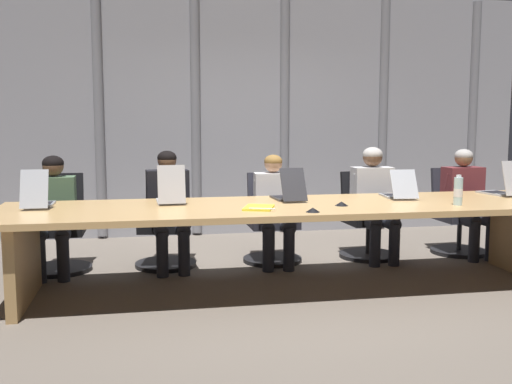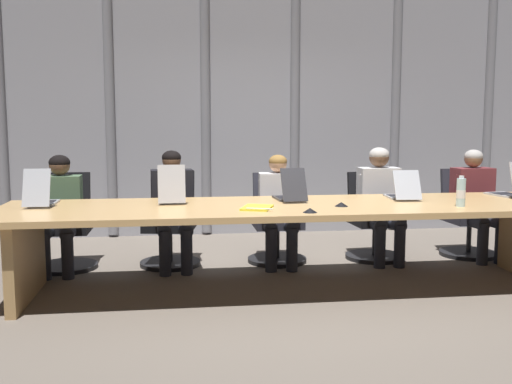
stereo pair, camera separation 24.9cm
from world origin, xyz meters
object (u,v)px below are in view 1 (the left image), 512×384
office_chair_left_end (60,235)px  office_chair_left_mid (166,231)px  laptop_right_mid (398,192)px  spiral_notepad (259,208)px  laptop_left_mid (171,196)px  conference_mic_left_side (342,204)px  laptop_right_end (503,188)px  person_left_end (54,208)px  conference_mic_middle (313,210)px  person_right_end (467,196)px  person_center (274,204)px  person_right_mid (375,196)px  office_chair_right_mid (366,225)px  office_chair_center (271,229)px  laptop_center (288,194)px  office_chair_right_end (457,222)px  person_left_mid (169,203)px  laptop_left_end (38,200)px  water_bottle_primary (458,191)px

office_chair_left_end → office_chair_left_mid: bearing=90.3°
laptop_right_mid → spiral_notepad: size_ratio=1.25×
laptop_left_mid → conference_mic_left_side: size_ratio=3.75×
laptop_right_end → person_left_end: 4.23m
office_chair_left_end → conference_mic_middle: size_ratio=8.38×
laptop_left_mid → person_right_end: (3.14, 0.63, -0.16)m
person_center → person_right_mid: size_ratio=0.94×
office_chair_right_mid → office_chair_center: bearing=-93.6°
laptop_right_end → laptop_center: bearing=81.5°
laptop_right_end → spiral_notepad: laptop_right_end is taller
office_chair_center → office_chair_right_mid: 1.03m
conference_mic_middle → office_chair_right_end: bearing=35.7°
laptop_right_end → person_left_mid: size_ratio=0.40×
laptop_left_end → person_right_mid: bearing=-78.4°
laptop_left_end → person_right_mid: (3.18, 0.66, -0.13)m
office_chair_left_mid → office_chair_center: 1.07m
office_chair_left_end → person_right_end: person_right_end is taller
laptop_left_mid → spiral_notepad: (0.68, -0.45, -0.06)m
office_chair_center → water_bottle_primary: (1.30, -1.34, 0.51)m
laptop_right_mid → spiral_notepad: bearing=111.9°
person_right_mid → person_center: bearing=-88.6°
laptop_right_end → spiral_notepad: bearing=92.3°
person_left_end → conference_mic_middle: 2.50m
laptop_right_mid → office_chair_right_mid: bearing=3.4°
water_bottle_primary → office_chair_left_mid: bearing=150.5°
office_chair_center → person_right_mid: size_ratio=0.77×
laptop_center → office_chair_left_mid: laptop_center is taller
laptop_center → conference_mic_middle: laptop_center is taller
office_chair_center → office_chair_left_mid: bearing=-90.2°
person_right_mid → conference_mic_left_side: bearing=-33.5°
office_chair_left_mid → spiral_notepad: 1.48m
laptop_right_mid → conference_mic_left_side: (-0.68, -0.39, -0.04)m
office_chair_right_end → office_chair_left_mid: bearing=-92.0°
laptop_right_mid → office_chair_left_mid: laptop_right_mid is taller
laptop_right_mid → office_chair_right_mid: (0.02, 0.81, -0.45)m
person_center → conference_mic_left_side: size_ratio=9.96×
laptop_center → conference_mic_middle: size_ratio=4.28×
laptop_left_end → person_left_mid: size_ratio=0.41×
person_left_mid → person_right_mid: person_right_mid is taller
laptop_center → office_chair_center: size_ratio=0.52×
person_right_mid → person_right_end: size_ratio=1.03×
office_chair_right_mid → laptop_right_end: bearing=49.0°
person_right_end → conference_mic_left_side: person_right_end is taller
office_chair_right_mid → person_center: 1.09m
laptop_right_end → person_center: bearing=65.1°
conference_mic_middle → laptop_left_end: bearing=162.3°
person_left_mid → laptop_left_mid: bearing=-4.8°
office_chair_right_end → person_right_end: 0.34m
laptop_right_mid → laptop_center: bearing=92.9°
laptop_right_mid → person_right_mid: 0.67m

